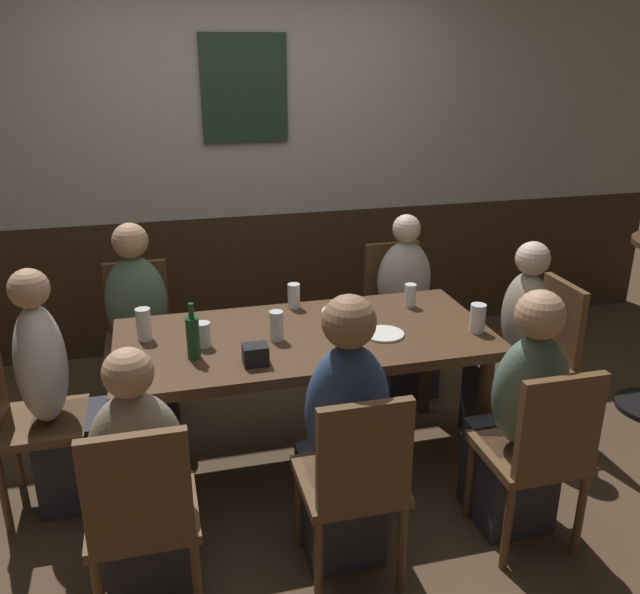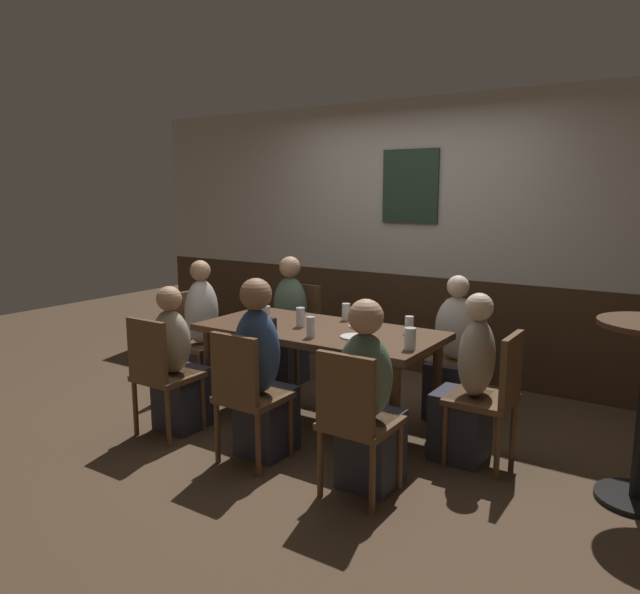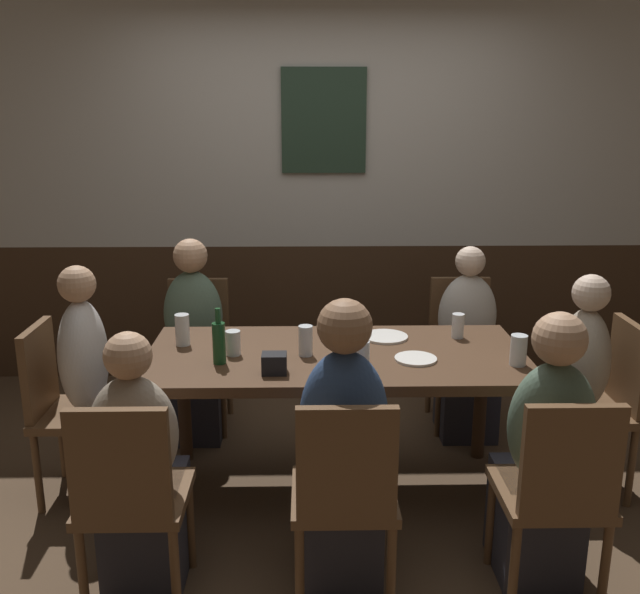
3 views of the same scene
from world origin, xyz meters
The scene contains 28 objects.
ground_plane centered at (0.00, 0.00, 0.00)m, with size 12.00×12.00×0.00m, color #4C3826.
wall_back centered at (0.00, 1.65, 1.30)m, with size 6.40×0.13×2.60m.
dining_table centered at (0.00, 0.00, 0.66)m, with size 1.82×0.85×0.74m.
chair_right_near centered at (0.80, -0.84, 0.50)m, with size 0.40×0.40×0.88m.
chair_right_far centered at (0.80, 0.84, 0.50)m, with size 0.40×0.40×0.88m.
chair_mid_near centered at (0.00, -0.84, 0.50)m, with size 0.40×0.40×0.88m.
chair_head_west centered at (-1.32, 0.00, 0.50)m, with size 0.40×0.40×0.88m.
chair_head_east centered at (1.32, 0.00, 0.50)m, with size 0.40×0.40×0.88m.
chair_left_near centered at (-0.80, -0.84, 0.50)m, with size 0.40×0.40×0.88m.
chair_left_far centered at (-0.80, 0.84, 0.50)m, with size 0.40×0.40×0.88m.
person_right_near centered at (0.80, -0.68, 0.49)m, with size 0.34×0.37×1.15m.
person_right_far centered at (0.80, 0.68, 0.46)m, with size 0.34×0.37×1.12m.
person_mid_near centered at (0.00, -0.68, 0.52)m, with size 0.34×0.37×1.21m.
person_head_west centered at (-1.16, 0.00, 0.49)m, with size 0.37×0.34×1.17m.
person_head_east centered at (1.16, 0.00, 0.47)m, with size 0.37×0.34×1.12m.
person_left_near centered at (-0.80, -0.68, 0.45)m, with size 0.34×0.37×1.08m.
person_left_far centered at (-0.80, 0.68, 0.49)m, with size 0.34×0.37×1.17m.
pint_glass_amber centered at (-0.75, 0.13, 0.81)m, with size 0.07×0.07×0.16m.
tumbler_short centered at (0.11, -0.27, 0.81)m, with size 0.06×0.06×0.15m.
beer_glass_half centered at (-0.15, -0.03, 0.80)m, with size 0.07×0.07×0.15m.
highball_clear centered at (0.63, 0.22, 0.79)m, with size 0.06×0.06×0.13m.
pint_glass_stout centered at (0.02, 0.35, 0.80)m, with size 0.07×0.07×0.13m.
tumbler_water centered at (0.82, -0.18, 0.80)m, with size 0.08×0.08×0.14m.
pint_glass_pale centered at (-0.49, -0.02, 0.79)m, with size 0.07×0.07×0.12m.
beer_bottle_green centered at (-0.54, -0.13, 0.84)m, with size 0.06×0.06×0.26m.
plate_white_large centered at (0.26, 0.22, 0.75)m, with size 0.23×0.23×0.01m, color white.
plate_white_small centered at (0.37, -0.11, 0.75)m, with size 0.20×0.20×0.01m, color white.
condiment_caddy centered at (-0.28, -0.26, 0.79)m, with size 0.11×0.09×0.09m, color black.
Camera 2 is at (2.38, -3.60, 1.74)m, focal length 33.30 mm.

